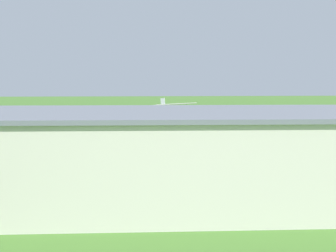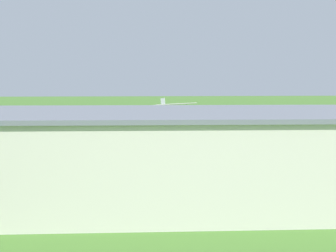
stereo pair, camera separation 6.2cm
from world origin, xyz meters
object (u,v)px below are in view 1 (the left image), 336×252
Objects in this scene: biplane at (172,109)px; person_watching_takeoff at (292,150)px; person_at_fence_line at (309,162)px; hangar at (164,155)px; windsock at (27,109)px; person_crossing_taxiway at (286,151)px; person_by_parked_cars at (36,154)px.

biplane is 23.35m from person_watching_takeoff.
biplane is at bearing -59.97° from person_at_fence_line.
windsock is at bearing -61.33° from hangar.
biplane is 28.85m from person_at_fence_line.
hangar reaches higher than windsock.
windsock is (42.85, -35.54, 3.99)m from person_at_fence_line.
hangar is 24.59m from person_crossing_taxiway.
person_crossing_taxiway is (-14.01, 17.92, -4.63)m from biplane.
biplane reaches higher than person_by_parked_cars.
biplane is 23.22m from person_crossing_taxiway.
person_crossing_taxiway reaches higher than person_at_fence_line.
person_watching_takeoff is at bearing -97.87° from person_at_fence_line.
person_watching_takeoff is (-34.91, 0.08, 0.04)m from person_by_parked_cars.
person_watching_takeoff is at bearing 131.93° from biplane.
biplane is (-3.64, -34.76, 1.57)m from hangar.
person_at_fence_line is at bearing 140.33° from windsock.
hangar reaches higher than person_at_fence_line.
hangar reaches higher than person_by_parked_cars.
person_by_parked_cars is 0.31× the size of windsock.
person_at_fence_line is (-14.24, 24.64, -4.71)m from biplane.
person_watching_takeoff is 0.32× the size of windsock.
windsock is at bearing -72.10° from person_by_parked_cars.
person_watching_takeoff is at bearing -136.87° from hangar.
person_watching_takeoff reaches higher than person_by_parked_cars.
person_by_parked_cars is at bearing -1.66° from person_crossing_taxiway.
hangar reaches higher than person_crossing_taxiway.
person_at_fence_line is at bearing 120.03° from biplane.
person_crossing_taxiway is (-17.65, -16.84, -3.07)m from hangar.
biplane is 5.07× the size of person_crossing_taxiway.
windsock reaches higher than person_crossing_taxiway.
person_by_parked_cars is at bearing -48.11° from hangar.
person_at_fence_line is 0.91× the size of person_watching_takeoff.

